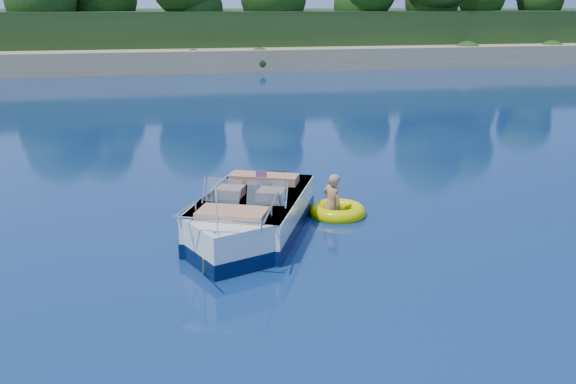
# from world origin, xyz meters

# --- Properties ---
(ground) EXTENTS (160.00, 160.00, 0.00)m
(ground) POSITION_xyz_m (0.00, 0.00, 0.00)
(ground) COLOR #0B1F4D
(ground) RESTS_ON ground
(shoreline) EXTENTS (170.00, 59.00, 6.00)m
(shoreline) POSITION_xyz_m (0.00, 63.77, 0.98)
(shoreline) COLOR #927454
(shoreline) RESTS_ON ground
(motorboat) EXTENTS (3.27, 4.94, 1.77)m
(motorboat) POSITION_xyz_m (0.19, 2.20, 0.34)
(motorboat) COLOR white
(motorboat) RESTS_ON ground
(tow_tube) EXTENTS (1.57, 1.57, 0.33)m
(tow_tube) POSITION_xyz_m (2.31, 3.09, 0.09)
(tow_tube) COLOR #E7E600
(tow_tube) RESTS_ON ground
(boy) EXTENTS (0.71, 0.84, 1.53)m
(boy) POSITION_xyz_m (2.17, 3.16, 0.00)
(boy) COLOR tan
(boy) RESTS_ON ground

